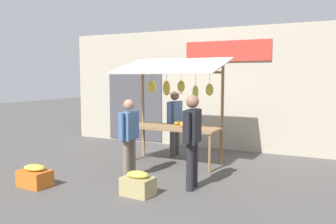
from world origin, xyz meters
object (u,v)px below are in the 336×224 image
(shopper_with_shopping_bag, at_px, (192,134))
(shopper_in_grey_tee, at_px, (129,133))
(produce_crate_near, at_px, (35,176))
(produce_crate_side, at_px, (138,184))
(market_stall, at_px, (174,97))
(vendor_with_sunhat, at_px, (175,118))

(shopper_with_shopping_bag, xyz_separation_m, shopper_in_grey_tee, (1.42, -0.11, -0.09))
(shopper_with_shopping_bag, relative_size, produce_crate_near, 2.79)
(produce_crate_side, bearing_deg, shopper_with_shopping_bag, -132.46)
(market_stall, height_order, produce_crate_near, market_stall)
(produce_crate_near, height_order, produce_crate_side, produce_crate_side)
(market_stall, distance_m, shopper_in_grey_tee, 1.69)
(produce_crate_side, bearing_deg, vendor_with_sunhat, -76.35)
(vendor_with_sunhat, xyz_separation_m, shopper_with_shopping_bag, (-1.45, 2.35, 0.01))
(market_stall, height_order, shopper_with_shopping_bag, market_stall)
(shopper_in_grey_tee, xyz_separation_m, produce_crate_side, (-0.73, 0.87, -0.72))
(market_stall, distance_m, shopper_with_shopping_bag, 2.08)
(shopper_with_shopping_bag, relative_size, produce_crate_side, 3.01)
(market_stall, relative_size, shopper_with_shopping_bag, 1.45)
(produce_crate_side, bearing_deg, market_stall, -79.74)
(produce_crate_side, bearing_deg, produce_crate_near, 11.88)
(produce_crate_near, xyz_separation_m, produce_crate_side, (-1.99, -0.42, 0.00))
(produce_crate_near, bearing_deg, shopper_in_grey_tee, -134.41)
(shopper_with_shopping_bag, xyz_separation_m, produce_crate_near, (2.69, 1.18, -0.82))
(vendor_with_sunhat, xyz_separation_m, produce_crate_side, (-0.76, 3.12, -0.80))
(shopper_with_shopping_bag, distance_m, shopper_in_grey_tee, 1.43)
(shopper_in_grey_tee, bearing_deg, produce_crate_side, -144.82)
(shopper_in_grey_tee, height_order, produce_crate_near, shopper_in_grey_tee)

